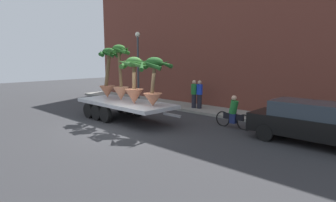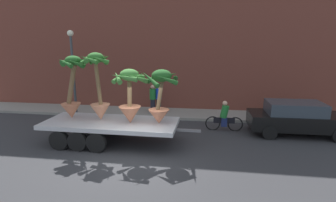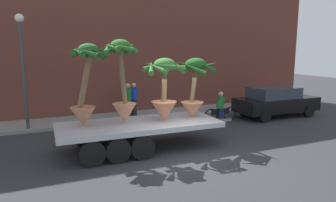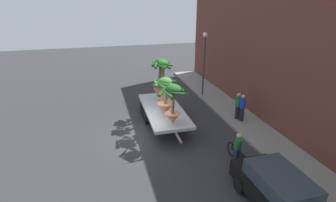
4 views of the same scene
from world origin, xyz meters
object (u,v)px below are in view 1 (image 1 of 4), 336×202
at_px(pedestrian_far_left, 199,94).
at_px(potted_palm_front, 154,80).
at_px(pedestrian_near_gate, 194,94).
at_px(parked_car, 312,122).
at_px(potted_palm_middle, 134,80).
at_px(potted_palm_rear, 108,73).
at_px(potted_palm_extra, 120,73).
at_px(cyclist, 233,114).
at_px(street_lamp, 138,57).
at_px(flatbed_trailer, 122,105).

bearing_deg(pedestrian_far_left, potted_palm_front, -78.66).
bearing_deg(pedestrian_near_gate, parked_car, -17.48).
bearing_deg(potted_palm_middle, potted_palm_rear, 172.24).
distance_m(potted_palm_extra, parked_car, 9.22).
height_order(potted_palm_rear, potted_palm_front, potted_palm_rear).
distance_m(parked_car, pedestrian_far_left, 7.48).
relative_size(cyclist, street_lamp, 0.38).
bearing_deg(pedestrian_near_gate, potted_palm_rear, -121.40).
bearing_deg(potted_palm_rear, flatbed_trailer, -8.78).
bearing_deg(potted_palm_middle, cyclist, 31.99).
bearing_deg(pedestrian_far_left, flatbed_trailer, -107.53).
xyz_separation_m(flatbed_trailer, pedestrian_near_gate, (1.15, 4.59, 0.28)).
distance_m(potted_palm_middle, pedestrian_near_gate, 4.85).
bearing_deg(cyclist, potted_palm_middle, -148.01).
distance_m(parked_car, pedestrian_near_gate, 7.76).
relative_size(pedestrian_near_gate, street_lamp, 0.35).
relative_size(pedestrian_near_gate, pedestrian_far_left, 1.00).
height_order(potted_palm_rear, potted_palm_middle, potted_palm_rear).
bearing_deg(pedestrian_near_gate, street_lamp, -174.09).
xyz_separation_m(parked_car, street_lamp, (-12.04, 1.85, 2.40)).
height_order(potted_palm_rear, pedestrian_far_left, potted_palm_rear).
relative_size(potted_palm_middle, pedestrian_near_gate, 1.32).
bearing_deg(street_lamp, potted_palm_extra, -51.08).
distance_m(flatbed_trailer, pedestrian_far_left, 4.95).
bearing_deg(street_lamp, potted_palm_middle, -42.35).
bearing_deg(parked_car, street_lamp, 171.26).
relative_size(pedestrian_far_left, street_lamp, 0.35).
xyz_separation_m(potted_palm_rear, pedestrian_far_left, (3.00, 4.48, -1.30)).
distance_m(pedestrian_near_gate, pedestrian_far_left, 0.35).
xyz_separation_m(potted_palm_middle, potted_palm_front, (1.27, 0.11, 0.04)).
distance_m(potted_palm_extra, pedestrian_far_left, 5.09).
distance_m(potted_palm_front, parked_car, 6.66).
bearing_deg(pedestrian_far_left, parked_car, -19.11).
relative_size(potted_palm_front, potted_palm_extra, 0.78).
distance_m(potted_palm_rear, parked_car, 10.37).
relative_size(parked_car, pedestrian_far_left, 2.65).
bearing_deg(flatbed_trailer, potted_palm_extra, 153.75).
bearing_deg(street_lamp, pedestrian_near_gate, 5.91).
distance_m(flatbed_trailer, potted_palm_middle, 1.81).
relative_size(flatbed_trailer, pedestrian_near_gate, 3.92).
relative_size(potted_palm_middle, pedestrian_far_left, 1.32).
bearing_deg(street_lamp, potted_palm_rear, -62.96).
xyz_separation_m(potted_palm_rear, pedestrian_near_gate, (2.66, 4.36, -1.30)).
height_order(potted_palm_middle, street_lamp, street_lamp).
bearing_deg(potted_palm_middle, pedestrian_far_left, 86.24).
bearing_deg(pedestrian_far_left, potted_palm_rear, -123.78).
relative_size(potted_palm_front, cyclist, 1.22).
bearing_deg(flatbed_trailer, potted_palm_middle, -6.43).
height_order(flatbed_trailer, potted_palm_front, potted_palm_front).
bearing_deg(potted_palm_extra, potted_palm_middle, -10.52).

